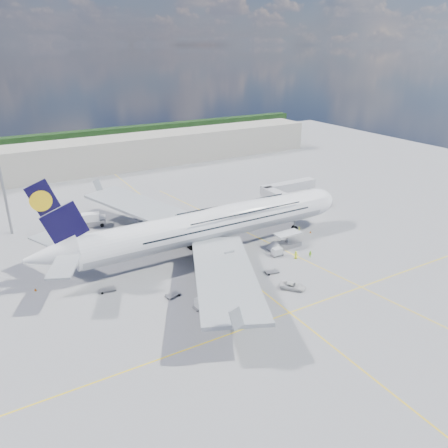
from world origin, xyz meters
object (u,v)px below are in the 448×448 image
dolly_row_a (202,303)px  cone_wing_left_inner (179,239)px  dolly_nose_near (277,252)px  cone_tail (35,289)px  dolly_nose_far (272,272)px  crew_tug (240,317)px  dolly_row_b (202,302)px  catering_truck_outer (93,220)px  dolly_back (108,289)px  cargo_loader (286,242)px  crew_nose (299,230)px  cone_wing_right_outer (219,311)px  light_mast (3,185)px  cone_nose (310,232)px  cone_wing_right_inner (198,277)px  catering_truck_inner (163,214)px  crew_loader (310,254)px  cone_wing_left_outer (101,224)px  dolly_row_c (173,295)px  baggage_tug (236,285)px  crew_wing (240,289)px  crew_van (296,255)px  airliner (212,224)px  jet_bridge (285,192)px  service_van (293,286)px

dolly_row_a → cone_wing_left_inner: bearing=68.1°
dolly_nose_near → cone_tail: dolly_nose_near is taller
dolly_nose_far → crew_tug: bearing=-127.1°
dolly_row_a → crew_tug: bearing=-66.8°
dolly_row_b → crew_tug: bearing=-70.9°
catering_truck_outer → dolly_back: bearing=-85.3°
cargo_loader → dolly_nose_far: (-10.82, -9.06, -0.92)m
crew_tug → cargo_loader: bearing=38.6°
crew_nose → cone_wing_right_outer: 41.37m
light_mast → cone_nose: light_mast is taller
dolly_nose_near → cone_wing_right_inner: size_ratio=5.28×
cargo_loader → cone_tail: bearing=171.2°
cone_wing_right_outer → cone_wing_right_inner: bearing=79.8°
catering_truck_inner → crew_loader: (20.37, -38.46, -0.95)m
cone_wing_left_outer → crew_loader: bearing=-50.2°
dolly_row_c → cone_wing_right_inner: size_ratio=5.54×
cargo_loader → catering_truck_outer: size_ratio=1.25×
baggage_tug → catering_truck_outer: (-16.27, 46.95, 1.06)m
dolly_row_b → crew_wing: bearing=-3.2°
light_mast → cone_wing_right_inner: size_ratio=43.98×
light_mast → cone_tail: (0.82, -33.43, -12.90)m
crew_van → cone_wing_right_inner: (-23.39, 3.33, -0.67)m
cone_nose → airliner: bearing=172.6°
jet_bridge → crew_loader: jet_bridge is taller
crew_loader → cone_nose: (9.56, 11.11, -0.60)m
dolly_row_a → cone_wing_right_inner: size_ratio=5.87×
crew_nose → cone_nose: size_ratio=3.48×
dolly_back → cone_nose: (54.18, 2.29, -0.09)m
dolly_row_c → crew_loader: (34.22, -0.56, 0.54)m
cargo_loader → catering_truck_outer: (-37.06, 36.42, 0.53)m
dolly_row_c → service_van: service_van is taller
cone_wing_left_outer → catering_truck_inner: bearing=-18.0°
airliner → cargo_loader: size_ratio=9.28×
dolly_row_b → cone_tail: size_ratio=4.89×
crew_loader → crew_tug: size_ratio=0.90×
catering_truck_inner → dolly_row_b: bearing=-98.8°
dolly_row_a → cone_nose: (40.70, 17.03, -0.84)m
jet_bridge → crew_nose: size_ratio=9.51×
jet_bridge → cone_wing_left_outer: (-48.21, 18.07, -6.55)m
cargo_loader → cone_wing_left_inner: bearing=141.2°
dolly_row_a → cargo_loader: bearing=18.9°
dolly_nose_near → service_van: (-6.31, -13.72, -0.33)m
crew_nose → service_van: bearing=174.1°
jet_bridge → dolly_row_b: (-42.77, -31.00, -5.86)m
jet_bridge → cone_wing_left_inner: size_ratio=33.30×
dolly_nose_far → cone_tail: 48.54m
catering_truck_inner → crew_van: 40.97m
airliner → crew_van: airliner is taller
cone_wing_left_outer → cone_wing_right_inner: size_ratio=1.10×
cone_wing_right_outer → cone_tail: size_ratio=1.00×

